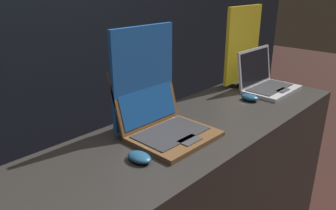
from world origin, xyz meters
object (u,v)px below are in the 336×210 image
Objects in this scene: promo_stand_middle at (144,81)px; promo_stand_back at (243,48)px; laptop_back at (265,81)px; mouse_back at (250,97)px; mouse_middle at (139,157)px; laptop_middle at (163,120)px.

promo_stand_middle is 0.93× the size of promo_stand_back.
laptop_back is (0.87, -0.13, -0.16)m from promo_stand_middle.
promo_stand_back reaches higher than promo_stand_middle.
mouse_middle is at bearing -177.22° from mouse_back.
mouse_back is (0.63, -0.05, -0.05)m from laptop_middle.
promo_stand_back is at bearing 41.51° from mouse_back.
laptop_middle reaches higher than mouse_back.
mouse_back is at bearing -138.49° from promo_stand_back.
laptop_middle reaches higher than laptop_back.
laptop_middle is 0.19m from promo_stand_middle.
laptop_middle is 0.87m from laptop_back.
laptop_middle is at bearing -90.00° from promo_stand_middle.
promo_stand_back reaches higher than mouse_middle.
mouse_middle is 0.23× the size of promo_stand_middle.
laptop_back is (1.09, 0.08, 0.04)m from mouse_middle.
mouse_middle is 0.86m from mouse_back.
laptop_middle is 1.00× the size of laptop_back.
mouse_middle is at bearing -167.11° from promo_stand_back.
laptop_middle is 3.49× the size of mouse_back.
promo_stand_middle is at bearing 90.00° from laptop_middle.
mouse_middle is 0.30× the size of laptop_back.
laptop_back is 0.25m from promo_stand_back.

